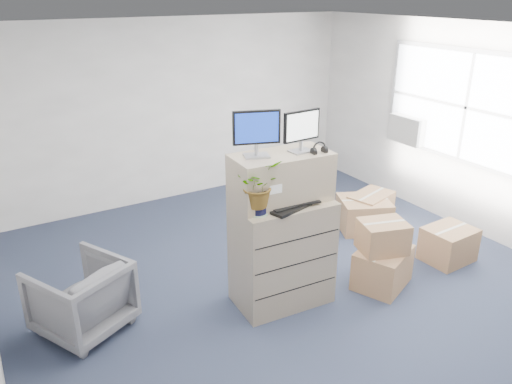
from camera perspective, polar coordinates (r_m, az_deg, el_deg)
ground at (r=5.66m, az=5.72°, el=-12.01°), size 7.00×7.00×0.00m
wall_back at (r=7.97m, az=-9.13°, el=9.12°), size 6.00×0.02×2.80m
wall_right at (r=7.17m, az=26.09°, el=5.63°), size 0.02×7.00×2.80m
window at (r=7.33m, az=23.04°, el=8.90°), size 0.07×2.72×1.52m
ac_unit at (r=7.93m, az=16.98°, el=6.87°), size 0.24×0.60×0.40m
filing_cabinet_lower at (r=5.33m, az=3.01°, el=-6.94°), size 1.04×0.67×1.17m
filing_cabinet_upper at (r=5.02m, az=2.88°, el=1.66°), size 1.03×0.56×0.50m
monitor_left at (r=4.77m, az=0.07°, el=6.99°), size 0.45×0.24×0.46m
monitor_right at (r=4.95m, az=5.24°, el=7.20°), size 0.43×0.17×0.42m
headphones at (r=4.98m, az=7.23°, el=4.90°), size 0.16×0.03×0.16m
keyboard at (r=4.97m, az=4.18°, el=-1.49°), size 0.64×0.40×0.03m
mouse at (r=5.10m, az=6.73°, el=-0.87°), size 0.12×0.08×0.04m
water_bottle at (r=5.11m, az=3.49°, el=0.73°), size 0.08×0.08×0.28m
phone_dock at (r=5.08m, az=2.72°, el=-0.57°), size 0.06×0.05×0.13m
external_drive at (r=5.31m, az=6.18°, el=0.20°), size 0.23×0.19×0.06m
tissue_box at (r=5.26m, az=5.82°, el=0.92°), size 0.27×0.16×0.10m
potted_plant at (r=4.70m, az=0.21°, el=0.24°), size 0.51×0.54×0.44m
office_chair at (r=5.27m, az=-19.38°, el=-10.94°), size 1.03×1.01×0.81m
cardboard_boxes at (r=6.68m, az=14.65°, el=-4.34°), size 1.82×1.98×0.80m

